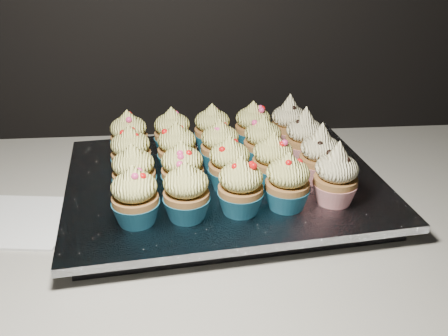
% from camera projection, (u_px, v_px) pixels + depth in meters
% --- Properties ---
extents(worktop, '(2.44, 0.64, 0.04)m').
position_uv_depth(worktop, '(178.00, 221.00, 0.77)').
color(worktop, beige).
rests_on(worktop, cabinet).
extents(napkin, '(0.16, 0.16, 0.00)m').
position_uv_depth(napkin, '(22.00, 221.00, 0.73)').
color(napkin, white).
rests_on(napkin, worktop).
extents(baking_tray, '(0.48, 0.39, 0.02)m').
position_uv_depth(baking_tray, '(224.00, 190.00, 0.79)').
color(baking_tray, black).
rests_on(baking_tray, worktop).
extents(foil_lining, '(0.52, 0.43, 0.01)m').
position_uv_depth(foil_lining, '(224.00, 180.00, 0.78)').
color(foil_lining, silver).
rests_on(foil_lining, baking_tray).
extents(cupcake_0, '(0.06, 0.06, 0.08)m').
position_uv_depth(cupcake_0, '(135.00, 197.00, 0.65)').
color(cupcake_0, '#1C6583').
rests_on(cupcake_0, foil_lining).
extents(cupcake_1, '(0.06, 0.06, 0.08)m').
position_uv_depth(cupcake_1, '(186.00, 193.00, 0.66)').
color(cupcake_1, '#1C6583').
rests_on(cupcake_1, foil_lining).
extents(cupcake_2, '(0.06, 0.06, 0.08)m').
position_uv_depth(cupcake_2, '(241.00, 187.00, 0.67)').
color(cupcake_2, '#1C6583').
rests_on(cupcake_2, foil_lining).
extents(cupcake_3, '(0.06, 0.06, 0.08)m').
position_uv_depth(cupcake_3, '(287.00, 183.00, 0.68)').
color(cupcake_3, '#1C6583').
rests_on(cupcake_3, foil_lining).
extents(cupcake_4, '(0.06, 0.06, 0.10)m').
position_uv_depth(cupcake_4, '(336.00, 177.00, 0.70)').
color(cupcake_4, red).
rests_on(cupcake_4, foil_lining).
extents(cupcake_5, '(0.06, 0.06, 0.08)m').
position_uv_depth(cupcake_5, '(134.00, 173.00, 0.71)').
color(cupcake_5, '#1C6583').
rests_on(cupcake_5, foil_lining).
extents(cupcake_6, '(0.06, 0.06, 0.08)m').
position_uv_depth(cupcake_6, '(182.00, 170.00, 0.72)').
color(cupcake_6, '#1C6583').
rests_on(cupcake_6, foil_lining).
extents(cupcake_7, '(0.06, 0.06, 0.08)m').
position_uv_depth(cupcake_7, '(229.00, 164.00, 0.73)').
color(cupcake_7, '#1C6583').
rests_on(cupcake_7, foil_lining).
extents(cupcake_8, '(0.06, 0.06, 0.08)m').
position_uv_depth(cupcake_8, '(273.00, 161.00, 0.75)').
color(cupcake_8, '#1C6583').
rests_on(cupcake_8, foil_lining).
extents(cupcake_9, '(0.06, 0.06, 0.10)m').
position_uv_depth(cupcake_9, '(320.00, 156.00, 0.76)').
color(cupcake_9, red).
rests_on(cupcake_9, foil_lining).
extents(cupcake_10, '(0.06, 0.06, 0.08)m').
position_uv_depth(cupcake_10, '(131.00, 153.00, 0.77)').
color(cupcake_10, '#1C6583').
rests_on(cupcake_10, foil_lining).
extents(cupcake_11, '(0.06, 0.06, 0.08)m').
position_uv_depth(cupcake_11, '(177.00, 149.00, 0.78)').
color(cupcake_11, '#1C6583').
rests_on(cupcake_11, foil_lining).
extents(cupcake_12, '(0.06, 0.06, 0.08)m').
position_uv_depth(cupcake_12, '(220.00, 146.00, 0.79)').
color(cupcake_12, '#1C6583').
rests_on(cupcake_12, foil_lining).
extents(cupcake_13, '(0.06, 0.06, 0.08)m').
position_uv_depth(cupcake_13, '(263.00, 142.00, 0.81)').
color(cupcake_13, '#1C6583').
rests_on(cupcake_13, foil_lining).
extents(cupcake_14, '(0.06, 0.06, 0.10)m').
position_uv_depth(cupcake_14, '(304.00, 138.00, 0.82)').
color(cupcake_14, red).
rests_on(cupcake_14, foil_lining).
extents(cupcake_15, '(0.06, 0.06, 0.08)m').
position_uv_depth(cupcake_15, '(129.00, 136.00, 0.83)').
color(cupcake_15, '#1C6583').
rests_on(cupcake_15, foil_lining).
extents(cupcake_16, '(0.06, 0.06, 0.08)m').
position_uv_depth(cupcake_16, '(172.00, 133.00, 0.84)').
color(cupcake_16, '#1C6583').
rests_on(cupcake_16, foil_lining).
extents(cupcake_17, '(0.06, 0.06, 0.08)m').
position_uv_depth(cupcake_17, '(212.00, 129.00, 0.86)').
color(cupcake_17, '#1C6583').
rests_on(cupcake_17, foil_lining).
extents(cupcake_18, '(0.06, 0.06, 0.08)m').
position_uv_depth(cupcake_18, '(253.00, 126.00, 0.87)').
color(cupcake_18, '#1C6583').
rests_on(cupcake_18, foil_lining).
extents(cupcake_19, '(0.06, 0.06, 0.10)m').
position_uv_depth(cupcake_19, '(289.00, 123.00, 0.88)').
color(cupcake_19, red).
rests_on(cupcake_19, foil_lining).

